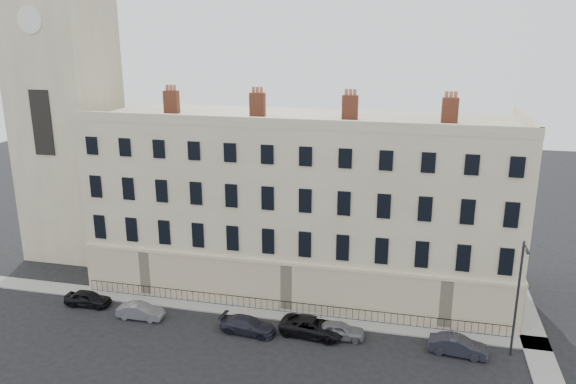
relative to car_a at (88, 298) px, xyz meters
name	(u,v)px	position (x,y,z in m)	size (l,w,h in m)	color
ground	(350,359)	(22.30, -2.88, -0.65)	(160.00, 160.00, 0.00)	black
terrace	(303,202)	(16.33, 9.08, 6.85)	(36.22, 12.22, 17.00)	#C0B28F
church_tower	(63,68)	(-7.70, 11.11, 18.01)	(8.00, 8.13, 44.00)	#C0B28F
pavement_terrace	(237,309)	(12.30, 2.12, -0.59)	(48.00, 2.00, 0.12)	gray
pavement_east_return	(528,324)	(35.30, 5.12, -0.59)	(2.00, 24.00, 0.12)	gray
railings	(285,307)	(16.30, 2.52, -0.10)	(35.00, 0.04, 0.96)	black
car_a	(88,298)	(0.00, 0.00, 0.00)	(1.54, 3.82, 1.30)	black
car_b	(141,311)	(5.30, -0.97, -0.04)	(1.30, 3.74, 1.23)	slate
car_c	(248,325)	(14.30, -1.14, -0.02)	(1.75, 4.32, 1.25)	#21222C
car_d	(313,327)	(19.14, -0.35, 0.04)	(2.28, 4.95, 1.38)	black
car_e	(339,330)	(21.15, -0.32, 0.00)	(1.53, 3.81, 1.30)	slate
car_f	(458,346)	(29.65, -0.55, 0.02)	(1.42, 4.07, 1.34)	#23242E
streetlamp	(518,295)	(33.30, 0.05, 4.12)	(0.20, 1.86, 8.61)	#2C2D31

